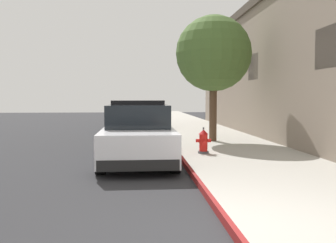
# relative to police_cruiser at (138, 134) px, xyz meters

# --- Properties ---
(ground_plane) EXTENTS (31.69, 60.00, 0.20)m
(ground_plane) POSITION_rel_police_cruiser_xyz_m (-2.92, 4.28, -0.84)
(ground_plane) COLOR #2B2B2D
(sidewalk_pavement) EXTENTS (3.68, 60.00, 0.13)m
(sidewalk_pavement) POSITION_rel_police_cruiser_xyz_m (3.08, 4.28, -0.68)
(sidewalk_pavement) COLOR #ADA89E
(sidewalk_pavement) RESTS_ON ground
(curb_painted_edge) EXTENTS (0.08, 60.00, 0.13)m
(curb_painted_edge) POSITION_rel_police_cruiser_xyz_m (1.20, 4.28, -0.68)
(curb_painted_edge) COLOR maroon
(curb_painted_edge) RESTS_ON ground
(storefront_building) EXTENTS (6.40, 22.18, 5.94)m
(storefront_building) POSITION_rel_police_cruiser_xyz_m (8.00, 5.27, 2.24)
(storefront_building) COLOR gray
(storefront_building) RESTS_ON ground
(police_cruiser) EXTENTS (1.94, 4.84, 1.68)m
(police_cruiser) POSITION_rel_police_cruiser_xyz_m (0.00, 0.00, 0.00)
(police_cruiser) COLOR white
(police_cruiser) RESTS_ON ground
(parked_car_silver_ahead) EXTENTS (1.94, 4.84, 1.56)m
(parked_car_silver_ahead) POSITION_rel_police_cruiser_xyz_m (0.08, 10.28, -0.00)
(parked_car_silver_ahead) COLOR #B2B5BA
(parked_car_silver_ahead) RESTS_ON ground
(fire_hydrant) EXTENTS (0.44, 0.40, 0.76)m
(fire_hydrant) POSITION_rel_police_cruiser_xyz_m (1.91, 0.39, -0.26)
(fire_hydrant) COLOR #4C4C51
(fire_hydrant) RESTS_ON sidewalk_pavement
(street_tree) EXTENTS (2.81, 2.81, 4.67)m
(street_tree) POSITION_rel_police_cruiser_xyz_m (2.81, 3.43, 2.64)
(street_tree) COLOR brown
(street_tree) RESTS_ON sidewalk_pavement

